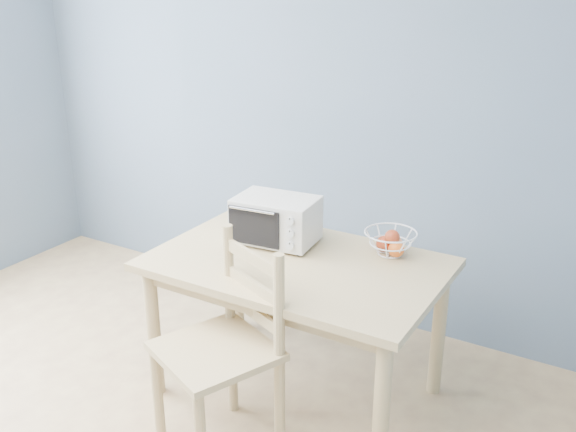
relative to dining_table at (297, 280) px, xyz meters
The scene contains 4 objects.
dining_table is the anchor object (origin of this frame).
toaster_oven 0.35m from the dining_table, 147.06° to the left, with size 0.44×0.34×0.24m.
fruit_basket 0.50m from the dining_table, 40.21° to the left, with size 0.30×0.30×0.13m.
dining_chair 0.53m from the dining_table, 98.13° to the right, with size 0.61×0.61×0.99m.
Camera 1 is at (2.02, -1.14, 2.05)m, focal length 40.00 mm.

